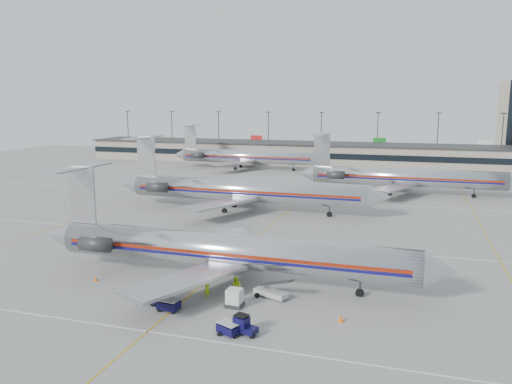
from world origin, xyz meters
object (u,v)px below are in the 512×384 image
at_px(jet_foreground, 222,250).
at_px(uld_container, 234,298).
at_px(belt_loader, 272,292).
at_px(tug_center, 147,296).
at_px(jet_second_row, 241,190).

relative_size(jet_foreground, uld_container, 26.29).
height_order(jet_foreground, belt_loader, jet_foreground).
xyz_separation_m(tug_center, uld_container, (7.85, 1.71, 0.11)).
distance_m(jet_second_row, uld_container, 40.74).
distance_m(jet_foreground, belt_loader, 7.19).
relative_size(jet_foreground, belt_loader, 10.66).
relative_size(tug_center, uld_container, 1.21).
bearing_deg(uld_container, jet_second_row, 110.91).
relative_size(jet_foreground, jet_second_row, 0.92).
bearing_deg(jet_foreground, jet_second_row, 105.79).
bearing_deg(jet_second_row, tug_center, -83.11).
height_order(jet_foreground, uld_container, jet_foreground).
bearing_deg(uld_container, jet_foreground, 123.34).
xyz_separation_m(tug_center, belt_loader, (10.46, 4.81, -0.16)).
distance_m(tug_center, belt_loader, 11.51).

